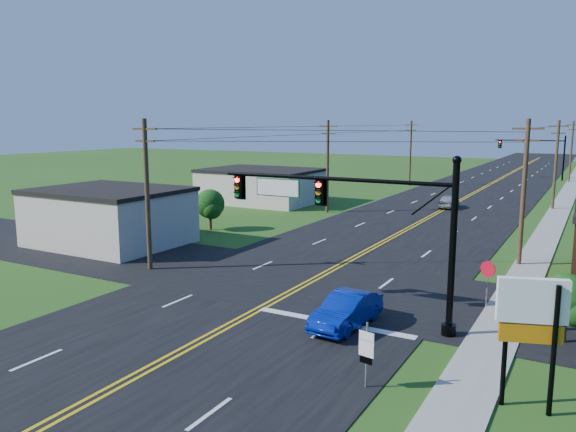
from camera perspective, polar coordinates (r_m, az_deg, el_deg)
The scene contains 21 objects.
ground at distance 21.94m, azimuth -13.33°, elevation -14.35°, with size 260.00×260.00×0.00m, color #284E16.
road_main at distance 66.67m, azimuth 16.98°, elevation 1.54°, with size 16.00×220.00×0.04m, color black.
road_cross at distance 31.25m, azimuth 1.75°, elevation -6.78°, with size 70.00×10.00×0.04m, color black.
sidewalk at distance 55.44m, azimuth 25.38°, elevation -0.49°, with size 2.00×160.00×0.08m, color gray.
signal_mast_main at distance 24.86m, azimuth 6.43°, elevation 0.12°, with size 11.30×0.60×7.48m.
signal_mast_far at distance 95.20m, azimuth 23.64°, elevation 6.17°, with size 10.98×0.60×7.48m.
cream_bldg_near at distance 42.58m, azimuth -17.67°, elevation -0.03°, with size 10.20×8.20×4.10m.
cream_bldg_far at distance 62.40m, azimuth -2.74°, elevation 3.12°, with size 12.20×9.20×3.70m.
utility_pole_left_a at distance 34.15m, azimuth -14.12°, elevation 2.39°, with size 1.80×0.28×9.00m.
utility_pole_left_b at distance 54.98m, azimuth 4.04°, elevation 5.25°, with size 1.80×0.28×9.00m.
utility_pole_left_c at distance 80.21m, azimuth 12.33°, elevation 6.39°, with size 1.80×0.28×9.00m.
utility_pole_right_a at distance 37.08m, azimuth 22.83°, elevation 2.47°, with size 1.80×0.28×9.00m.
utility_pole_right_b at distance 62.90m, azimuth 25.57°, elevation 4.88°, with size 1.80×0.28×9.00m.
utility_pole_right_c at distance 92.82m, azimuth 26.83°, elevation 5.98°, with size 1.80×0.28×9.00m.
shrub_corner at distance 25.13m, azimuth 26.40°, elevation -7.53°, with size 2.00×2.00×2.86m.
tree_left at distance 46.46m, azimuth -7.93°, elevation 1.22°, with size 2.40×2.40×3.37m.
blue_car at distance 24.70m, azimuth 5.96°, elevation -9.59°, with size 1.53×4.38×1.44m, color #071E99.
distant_car at distance 60.31m, azimuth 16.03°, elevation 1.41°, with size 1.60×3.97×1.35m, color #B5B6BB.
route_sign at distance 19.24m, azimuth 7.97°, elevation -13.36°, with size 0.57×0.14×2.29m.
stop_sign at distance 28.41m, azimuth 19.63°, elevation -5.57°, with size 0.77×0.36×2.31m.
pylon_sign at distance 18.60m, azimuth 23.50°, elevation -9.20°, with size 2.03×0.92×4.20m.
Camera 1 is at (13.78, -14.64, 8.78)m, focal length 35.00 mm.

